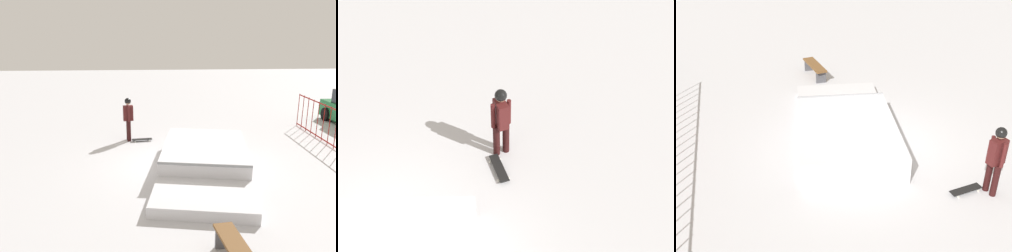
# 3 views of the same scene
# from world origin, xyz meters

# --- Properties ---
(ground_plane) EXTENTS (60.00, 60.00, 0.00)m
(ground_plane) POSITION_xyz_m (0.00, 0.00, 0.00)
(ground_plane) COLOR silver
(skater) EXTENTS (0.43, 0.41, 1.73)m
(skater) POSITION_xyz_m (-2.74, -1.91, 1.01)
(skater) COLOR black
(skater) RESTS_ON ground
(skateboard) EXTENTS (0.34, 0.82, 0.09)m
(skateboard) POSITION_xyz_m (-2.58, -1.38, 0.08)
(skateboard) COLOR black
(skateboard) RESTS_ON ground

